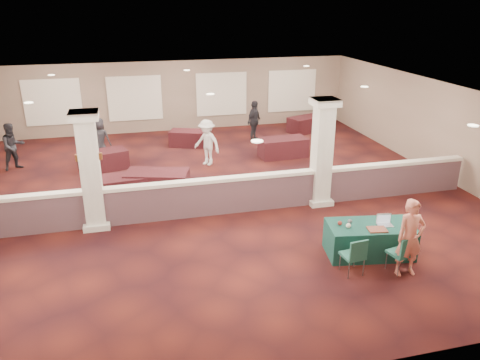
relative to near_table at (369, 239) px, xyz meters
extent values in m
plane|color=#471711|center=(-2.97, 4.63, -0.39)|extent=(16.00, 16.00, 0.00)
cube|color=#7F6958|center=(-2.97, 12.63, 1.21)|extent=(16.00, 0.04, 3.20)
cube|color=#7F6958|center=(-2.97, -3.37, 1.21)|extent=(16.00, 0.04, 3.20)
cube|color=#7F6958|center=(5.03, 4.63, 1.21)|extent=(0.04, 16.00, 3.20)
cube|color=white|center=(-2.97, 4.63, 2.81)|extent=(16.00, 16.00, 0.02)
cube|color=brown|center=(-2.97, 3.13, 0.11)|extent=(15.60, 0.20, 1.00)
cube|color=silver|center=(-2.97, 3.13, 0.66)|extent=(15.60, 0.28, 0.10)
cube|color=beige|center=(-6.47, 3.13, 1.21)|extent=(0.50, 0.50, 3.20)
cube|color=beige|center=(-6.47, 3.13, -0.31)|extent=(0.70, 0.70, 0.16)
cube|color=beige|center=(-6.47, 3.13, 2.71)|extent=(0.72, 0.72, 0.20)
cube|color=beige|center=(0.03, 3.13, 1.21)|extent=(0.50, 0.50, 3.20)
cube|color=beige|center=(0.03, 3.13, -0.31)|extent=(0.70, 0.70, 0.16)
cube|color=beige|center=(0.03, 3.13, 2.71)|extent=(0.72, 0.72, 0.20)
cylinder|color=brown|center=(-6.75, 3.13, 1.61)|extent=(0.12, 0.12, 0.18)
cylinder|color=white|center=(-6.75, 3.13, 1.61)|extent=(0.09, 0.09, 0.10)
cylinder|color=brown|center=(-6.19, 3.13, 1.61)|extent=(0.12, 0.12, 0.18)
cylinder|color=white|center=(-6.19, 3.13, 1.61)|extent=(0.09, 0.09, 0.10)
cube|color=#103B37|center=(0.00, 0.00, 0.00)|extent=(2.17, 1.34, 0.78)
cube|color=#1E584C|center=(0.29, -0.84, 0.06)|extent=(0.55, 0.55, 0.06)
cube|color=#1E584C|center=(0.34, -1.05, 0.31)|extent=(0.44, 0.15, 0.44)
cylinder|color=slate|center=(0.15, -1.07, -0.18)|extent=(0.03, 0.03, 0.42)
cylinder|color=slate|center=(0.52, -0.98, -0.18)|extent=(0.03, 0.03, 0.42)
cylinder|color=slate|center=(0.06, -0.70, -0.18)|extent=(0.03, 0.03, 0.42)
cylinder|color=slate|center=(0.43, -0.62, -0.18)|extent=(0.03, 0.03, 0.42)
cube|color=#1E584C|center=(-0.79, -0.68, 0.06)|extent=(0.50, 0.50, 0.06)
cube|color=#1E584C|center=(-0.77, -0.89, 0.31)|extent=(0.44, 0.09, 0.44)
cylinder|color=slate|center=(-0.96, -0.89, -0.18)|extent=(0.03, 0.03, 0.42)
cylinder|color=slate|center=(-0.59, -0.85, -0.18)|extent=(0.03, 0.03, 0.42)
cylinder|color=slate|center=(-1.00, -0.51, -0.18)|extent=(0.03, 0.03, 0.42)
cylinder|color=slate|center=(-0.62, -0.47, -0.18)|extent=(0.03, 0.03, 0.42)
imported|color=#E27862|center=(0.39, -1.00, 0.51)|extent=(0.66, 0.45, 1.80)
cube|color=black|center=(-5.47, 4.93, -0.02)|extent=(1.90, 1.08, 0.74)
cube|color=black|center=(-4.67, 4.93, 0.00)|extent=(2.13, 1.48, 0.78)
cube|color=black|center=(0.42, 7.63, -0.02)|extent=(1.87, 0.99, 0.74)
cube|color=black|center=(-6.38, 7.83, -0.05)|extent=(1.85, 1.27, 0.68)
cube|color=black|center=(-2.92, 9.95, -0.06)|extent=(1.79, 1.33, 0.65)
cube|color=black|center=(2.69, 10.87, -0.04)|extent=(1.93, 1.42, 0.71)
imported|color=black|center=(-9.47, 8.63, 0.47)|extent=(0.94, 0.83, 1.71)
imported|color=beige|center=(-2.62, 7.43, 0.46)|extent=(1.10, 1.15, 1.71)
imported|color=black|center=(-0.10, 9.99, 0.49)|extent=(1.07, 1.09, 1.76)
imported|color=black|center=(-6.48, 9.00, 0.42)|extent=(0.90, 0.69, 1.63)
cube|color=silver|center=(0.31, -0.11, 0.40)|extent=(0.39, 0.30, 0.02)
cube|color=silver|center=(0.33, 0.02, 0.53)|extent=(0.35, 0.07, 0.23)
cube|color=#AFBED2|center=(0.33, 0.01, 0.51)|extent=(0.32, 0.06, 0.20)
cube|color=#AF3E1C|center=(0.01, -0.27, 0.41)|extent=(0.47, 0.39, 0.03)
sphere|color=beige|center=(-0.60, -0.01, 0.45)|extent=(0.12, 0.12, 0.12)
sphere|color=maroon|center=(-0.73, 0.18, 0.44)|extent=(0.11, 0.11, 0.11)
sphere|color=#505055|center=(-0.45, 0.21, 0.45)|extent=(0.11, 0.11, 0.11)
cube|color=red|center=(0.63, -0.41, 0.40)|extent=(0.13, 0.05, 0.01)
camera|label=1|loc=(-5.46, -8.93, 5.45)|focal=35.00mm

